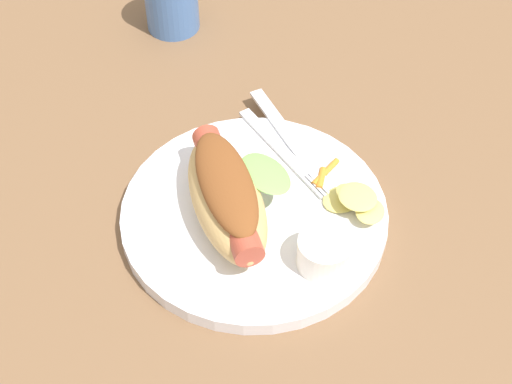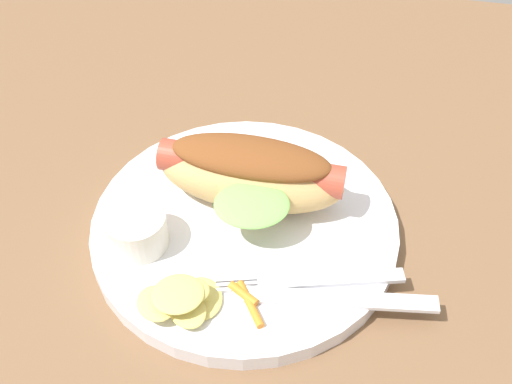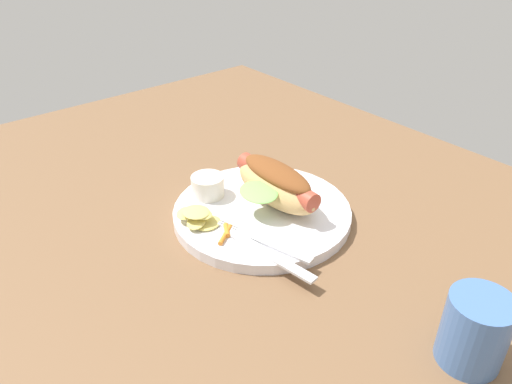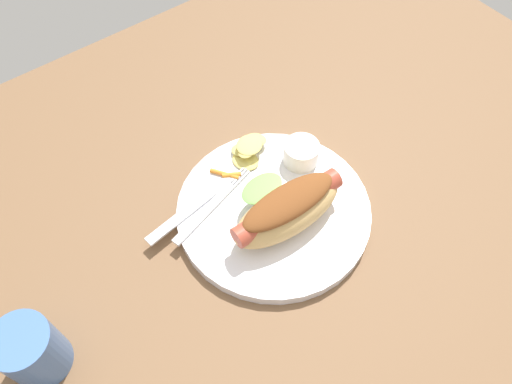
% 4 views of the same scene
% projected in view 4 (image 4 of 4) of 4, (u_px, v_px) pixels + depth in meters
% --- Properties ---
extents(ground_plane, '(1.20, 0.90, 0.02)m').
position_uv_depth(ground_plane, '(267.00, 210.00, 0.69)').
color(ground_plane, brown).
extents(plate, '(0.26, 0.26, 0.02)m').
position_uv_depth(plate, '(274.00, 211.00, 0.67)').
color(plate, white).
rests_on(plate, ground_plane).
extents(hot_dog, '(0.16, 0.10, 0.06)m').
position_uv_depth(hot_dog, '(287.00, 208.00, 0.62)').
color(hot_dog, tan).
rests_on(hot_dog, plate).
extents(sauce_ramekin, '(0.05, 0.05, 0.03)m').
position_uv_depth(sauce_ramekin, '(301.00, 153.00, 0.69)').
color(sauce_ramekin, white).
rests_on(sauce_ramekin, plate).
extents(fork, '(0.14, 0.05, 0.00)m').
position_uv_depth(fork, '(211.00, 207.00, 0.66)').
color(fork, silver).
rests_on(fork, plate).
extents(knife, '(0.16, 0.03, 0.00)m').
position_uv_depth(knife, '(194.00, 206.00, 0.66)').
color(knife, silver).
rests_on(knife, plate).
extents(chips_pile, '(0.07, 0.06, 0.02)m').
position_uv_depth(chips_pile, '(248.00, 149.00, 0.70)').
color(chips_pile, '#DACB68').
rests_on(chips_pile, plate).
extents(carrot_garnish, '(0.03, 0.04, 0.01)m').
position_uv_depth(carrot_garnish, '(228.00, 175.00, 0.69)').
color(carrot_garnish, orange).
rests_on(carrot_garnish, plate).
extents(drinking_cup, '(0.06, 0.06, 0.08)m').
position_uv_depth(drinking_cup, '(32.00, 351.00, 0.53)').
color(drinking_cup, '#4770B2').
rests_on(drinking_cup, ground_plane).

